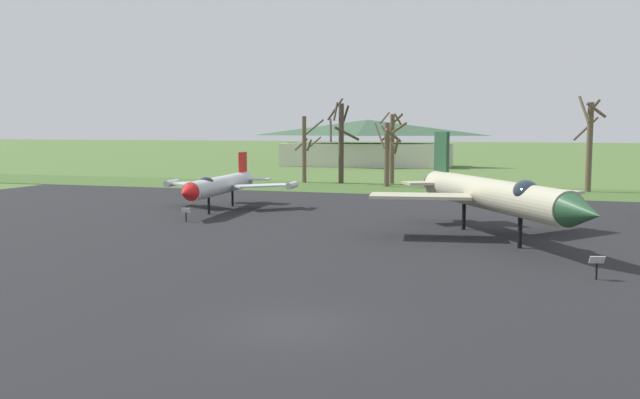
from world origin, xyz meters
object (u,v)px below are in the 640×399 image
object	(u,v)px
jet_fighter_front_left	(495,194)
jet_fighter_rear_center	(220,185)
visitor_building	(367,143)
info_placard_rear_center	(186,213)
info_placard_front_left	(597,265)

from	to	relation	value
jet_fighter_front_left	jet_fighter_rear_center	distance (m)	20.90
jet_fighter_rear_center	jet_fighter_front_left	bearing A→B (deg)	-20.45
visitor_building	jet_fighter_rear_center	bearing A→B (deg)	-85.49
jet_fighter_front_left	info_placard_rear_center	world-z (taller)	jet_fighter_front_left
info_placard_front_left	visitor_building	xyz separation A→B (m)	(-28.93, 77.71, 3.02)
info_placard_rear_center	jet_fighter_front_left	bearing A→B (deg)	-3.34
jet_fighter_front_left	info_placard_front_left	world-z (taller)	jet_fighter_front_left
info_placard_rear_center	visitor_building	bearing A→B (deg)	94.68
jet_fighter_rear_center	visitor_building	bearing A→B (deg)	94.51
jet_fighter_rear_center	visitor_building	world-z (taller)	visitor_building
info_placard_front_left	visitor_building	world-z (taller)	visitor_building
info_placard_front_left	info_placard_rear_center	xyz separation A→B (m)	(-23.37, 9.81, -0.05)
jet_fighter_front_left	info_placard_front_left	xyz separation A→B (m)	(4.49, -8.71, -1.82)
jet_fighter_front_left	visitor_building	size ratio (longest dim) A/B	0.57
info_placard_rear_center	visitor_building	distance (m)	68.20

